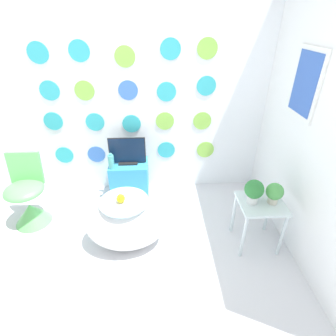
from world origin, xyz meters
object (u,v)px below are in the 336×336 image
object	(u,v)px
chair	(29,202)
tv	(127,152)
potted_plant_left	(254,190)
vase	(111,162)
potted_plant_right	(275,192)
bathtub	(126,221)

from	to	relation	value
chair	tv	xyz separation A→B (m)	(1.08, 0.45, 0.36)
chair	potted_plant_left	bearing A→B (deg)	-10.64
vase	potted_plant_left	distance (m)	1.63
vase	potted_plant_right	size ratio (longest dim) A/B	0.93
chair	potted_plant_right	bearing A→B (deg)	-10.23
vase	potted_plant_right	distance (m)	1.81
potted_plant_left	potted_plant_right	bearing A→B (deg)	-5.07
bathtub	potted_plant_right	xyz separation A→B (m)	(1.41, -0.08, 0.37)
bathtub	chair	bearing A→B (deg)	161.28
bathtub	tv	xyz separation A→B (m)	(-0.03, 0.83, 0.35)
chair	potted_plant_left	xyz separation A→B (m)	(2.33, -0.44, 0.39)
chair	potted_plant_right	size ratio (longest dim) A/B	3.85
bathtub	tv	bearing A→B (deg)	91.95
bathtub	chair	size ratio (longest dim) A/B	1.00
tv	vase	distance (m)	0.23
bathtub	potted_plant_left	xyz separation A→B (m)	(1.22, -0.06, 0.38)
chair	bathtub	bearing A→B (deg)	-18.72
tv	vase	world-z (taller)	tv
chair	potted_plant_left	size ratio (longest dim) A/B	3.37
bathtub	potted_plant_right	distance (m)	1.46
potted_plant_left	bathtub	bearing A→B (deg)	177.10
bathtub	potted_plant_left	size ratio (longest dim) A/B	3.36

